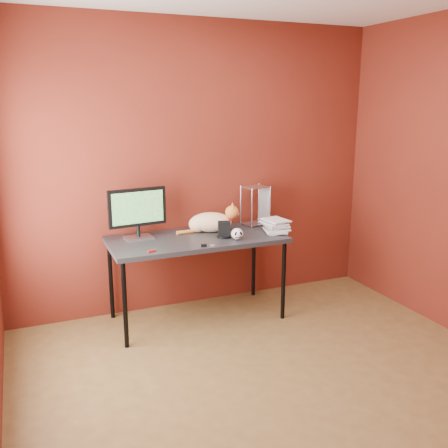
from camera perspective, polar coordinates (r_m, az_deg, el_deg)
name	(u,v)px	position (r m, az deg, el deg)	size (l,w,h in m)	color
room	(296,179)	(3.00, 8.23, 5.16)	(3.52, 3.52, 2.61)	brown
desk	(197,243)	(4.32, -3.16, -2.17)	(1.50, 0.70, 0.75)	black
monitor	(137,211)	(4.26, -9.86, 1.50)	(0.50, 0.19, 0.43)	#BABABF
cat	(211,222)	(4.46, -1.46, 0.25)	(0.55, 0.32, 0.26)	orange
skull_mug	(237,234)	(4.21, 1.51, -1.13)	(0.10, 0.10, 0.10)	silver
speaker	(224,230)	(4.27, 0.01, -0.71)	(0.12, 0.12, 0.14)	black
book_stack	(267,163)	(4.36, 4.93, 6.93)	(0.25, 0.29, 1.23)	beige
wire_rack	(255,205)	(4.71, 3.60, 2.15)	(0.25, 0.21, 0.37)	#BABABF
pocket_knife	(152,251)	(3.92, -8.28, -3.09)	(0.07, 0.02, 0.01)	#A00C16
black_gadget	(204,245)	(4.03, -2.31, -2.45)	(0.05, 0.03, 0.02)	black
washer	(212,245)	(4.05, -1.34, -2.46)	(0.05, 0.05, 0.00)	#BABABF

